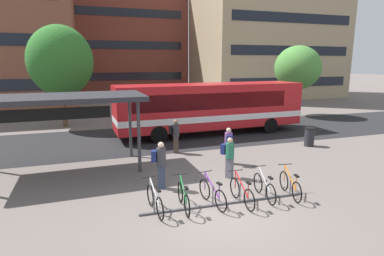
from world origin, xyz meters
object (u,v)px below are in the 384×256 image
object	(u,v)px
commuter_black_pack_0	(175,134)
street_tree_0	(298,68)
parked_bicycle_silver_4	(264,187)
commuter_navy_pack_1	(229,143)
parked_bicycle_red_3	(242,193)
parked_bicycle_white_0	(155,201)
parked_bicycle_orange_5	(290,185)
city_bus	(211,106)
parked_bicycle_purple_2	(212,194)
commuter_navy_pack_3	(160,162)
street_tree_1	(60,61)
parked_bicycle_green_1	(184,198)
transit_shelter	(56,101)
commuter_navy_pack_2	(229,155)
trash_bin	(309,137)

from	to	relation	value
commuter_black_pack_0	street_tree_0	xyz separation A→B (m)	(12.87, 7.85, 3.07)
parked_bicycle_silver_4	commuter_navy_pack_1	world-z (taller)	commuter_navy_pack_1
parked_bicycle_red_3	parked_bicycle_white_0	bearing A→B (deg)	83.80
commuter_black_pack_0	commuter_navy_pack_1	distance (m)	3.03
commuter_black_pack_0	parked_bicycle_orange_5	bearing A→B (deg)	-53.79
city_bus	commuter_navy_pack_1	xyz separation A→B (m)	(-1.55, -5.98, -0.82)
parked_bicycle_purple_2	street_tree_0	bearing A→B (deg)	-52.02
city_bus	parked_bicycle_red_3	bearing A→B (deg)	-108.41
parked_bicycle_white_0	commuter_navy_pack_3	xyz separation A→B (m)	(0.59, 1.80, 0.62)
commuter_navy_pack_3	street_tree_1	size ratio (longest dim) A/B	0.25
parked_bicycle_silver_4	commuter_black_pack_0	distance (m)	6.38
parked_bicycle_red_3	street_tree_0	world-z (taller)	street_tree_0
commuter_navy_pack_3	street_tree_0	xyz separation A→B (m)	(14.59, 12.10, 3.05)
parked_bicycle_purple_2	commuter_navy_pack_3	bearing A→B (deg)	25.47
commuter_black_pack_0	street_tree_1	distance (m)	11.19
parked_bicycle_green_1	transit_shelter	size ratio (longest dim) A/B	0.25
parked_bicycle_purple_2	parked_bicycle_orange_5	size ratio (longest dim) A/B	1.01
parked_bicycle_white_0	parked_bicycle_orange_5	distance (m)	4.66
commuter_navy_pack_1	commuter_navy_pack_2	distance (m)	1.78
parked_bicycle_silver_4	commuter_black_pack_0	world-z (taller)	commuter_black_pack_0
trash_bin	street_tree_0	bearing A→B (deg)	58.04
commuter_navy_pack_3	commuter_navy_pack_2	bearing A→B (deg)	20.40
parked_bicycle_silver_4	parked_bicycle_orange_5	world-z (taller)	same
parked_bicycle_white_0	commuter_navy_pack_2	size ratio (longest dim) A/B	1.04
commuter_black_pack_0	trash_bin	size ratio (longest dim) A/B	1.67
parked_bicycle_silver_4	commuter_navy_pack_2	world-z (taller)	commuter_navy_pack_2
commuter_navy_pack_1	parked_bicycle_purple_2	bearing A→B (deg)	164.20
city_bus	parked_bicycle_white_0	xyz separation A→B (m)	(-5.68, -9.60, -1.39)
parked_bicycle_red_3	parked_bicycle_orange_5	xyz separation A→B (m)	(1.86, 0.04, 0.00)
transit_shelter	commuter_black_pack_0	xyz separation A→B (m)	(5.26, 1.17, -2.02)
parked_bicycle_purple_2	street_tree_1	xyz separation A→B (m)	(-5.25, 15.05, 4.22)
trash_bin	street_tree_1	xyz separation A→B (m)	(-13.05, 9.92, 4.08)
transit_shelter	commuter_navy_pack_3	distance (m)	5.10
commuter_black_pack_0	commuter_navy_pack_3	bearing A→B (deg)	-96.24
parked_bicycle_purple_2	trash_bin	world-z (taller)	trash_bin
city_bus	commuter_black_pack_0	bearing A→B (deg)	-135.70
parked_bicycle_purple_2	parked_bicycle_orange_5	distance (m)	2.81
parked_bicycle_white_0	parked_bicycle_green_1	world-z (taller)	same
commuter_black_pack_0	commuter_navy_pack_1	size ratio (longest dim) A/B	1.04
parked_bicycle_green_1	parked_bicycle_red_3	size ratio (longest dim) A/B	1.00
transit_shelter	commuter_navy_pack_1	distance (m)	7.48
city_bus	street_tree_1	bearing A→B (deg)	147.21
parked_bicycle_purple_2	commuter_black_pack_0	bearing A→B (deg)	-12.58
parked_bicycle_silver_4	street_tree_0	size ratio (longest dim) A/B	0.29
parked_bicycle_white_0	parked_bicycle_purple_2	size ratio (longest dim) A/B	1.01
commuter_navy_pack_3	street_tree_0	bearing A→B (deg)	56.05
trash_bin	street_tree_1	world-z (taller)	street_tree_1
parked_bicycle_red_3	city_bus	bearing A→B (deg)	-16.28
street_tree_0	commuter_navy_pack_1	bearing A→B (deg)	-137.08
parked_bicycle_silver_4	commuter_navy_pack_2	size ratio (longest dim) A/B	1.04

